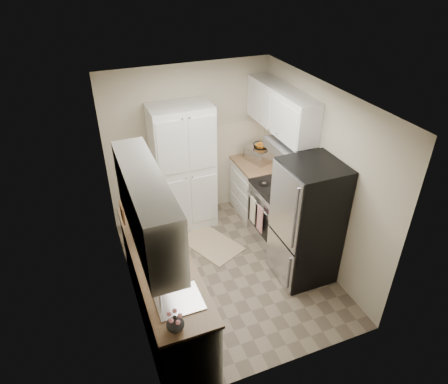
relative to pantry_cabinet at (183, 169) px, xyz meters
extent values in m
plane|color=#7A6B56|center=(0.20, -1.32, -1.00)|extent=(3.20, 3.20, 0.00)
cube|color=beige|center=(0.20, 0.28, 0.25)|extent=(2.60, 0.04, 2.50)
cube|color=beige|center=(0.20, -2.92, 0.25)|extent=(2.60, 0.04, 2.50)
cube|color=beige|center=(-1.10, -1.32, 0.25)|extent=(0.04, 3.20, 2.50)
cube|color=beige|center=(1.50, -1.32, 0.25)|extent=(0.04, 3.20, 2.50)
cube|color=silver|center=(0.20, -1.32, 1.50)|extent=(2.60, 3.20, 0.04)
cube|color=white|center=(-0.93, -2.07, 0.83)|extent=(0.33, 1.60, 0.70)
cube|color=white|center=(1.33, -0.50, 0.89)|extent=(0.33, 1.55, 0.58)
cube|color=#99999E|center=(1.27, -0.93, 0.52)|extent=(0.45, 0.76, 0.13)
cube|color=#B7B7BC|center=(-0.79, -2.47, -0.07)|extent=(0.45, 0.40, 0.02)
cube|color=brown|center=(-1.09, -1.12, 0.18)|extent=(0.02, 0.22, 0.22)
cube|color=white|center=(0.00, 0.00, 0.00)|extent=(0.90, 0.55, 2.00)
cube|color=white|center=(-0.79, -1.75, -0.56)|extent=(0.60, 2.30, 0.88)
cube|color=#846647|center=(-0.79, -1.75, -0.10)|extent=(0.63, 2.33, 0.04)
cube|color=white|center=(1.19, -0.12, -0.56)|extent=(0.60, 0.80, 0.88)
cube|color=#846647|center=(1.19, -0.12, -0.10)|extent=(0.63, 0.83, 0.04)
cube|color=#B7B7BC|center=(1.17, -0.93, -0.55)|extent=(0.64, 0.76, 0.90)
cube|color=black|center=(1.17, -0.93, -0.08)|extent=(0.66, 0.78, 0.03)
cube|color=black|center=(1.46, -0.93, 0.02)|extent=(0.06, 0.76, 0.22)
cube|color=pink|center=(0.80, -1.06, -0.45)|extent=(0.01, 0.16, 0.42)
cube|color=#F6EBC9|center=(0.80, -0.83, -0.45)|extent=(0.01, 0.16, 0.42)
cube|color=#B7B7BC|center=(1.14, -1.73, -0.15)|extent=(0.70, 0.72, 1.70)
imported|color=silver|center=(-0.71, -1.24, 0.05)|extent=(0.39, 0.52, 0.26)
cylinder|color=black|center=(-0.80, -0.82, 0.09)|extent=(0.08, 0.08, 0.33)
imported|color=silver|center=(-0.91, -2.78, 0.01)|extent=(0.19, 0.19, 0.17)
cube|color=#3C8B41|center=(-0.61, -0.65, 0.06)|extent=(0.09, 0.21, 0.27)
cube|color=#B3B3B8|center=(1.26, -0.05, 0.04)|extent=(0.43, 0.48, 0.23)
cube|color=tan|center=(0.18, -0.70, -0.99)|extent=(0.89, 1.07, 0.01)
camera|label=1|loc=(-1.39, -5.20, 2.92)|focal=32.00mm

